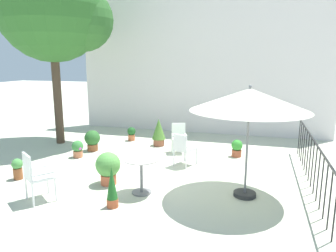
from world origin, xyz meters
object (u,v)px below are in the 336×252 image
object	(u,v)px
patio_umbrella_0	(250,100)
potted_plant_1	(17,168)
potted_plant_5	(159,131)
potted_plant_7	(112,188)
patio_chair_2	(179,136)
cafe_table_0	(141,169)
potted_plant_0	(237,148)
potted_plant_6	(92,140)
potted_plant_2	(131,133)
shade_tree	(54,7)
patio_chair_0	(183,148)
potted_plant_3	(78,148)
potted_plant_4	(108,167)
patio_chair_1	(35,174)

from	to	relation	value
patio_umbrella_0	potted_plant_1	size ratio (longest dim) A/B	4.65
potted_plant_5	potted_plant_7	distance (m)	4.37
patio_chair_2	potted_plant_1	size ratio (longest dim) A/B	1.76
patio_umbrella_0	cafe_table_0	size ratio (longest dim) A/B	3.08
potted_plant_0	potted_plant_6	size ratio (longest dim) A/B	0.78
cafe_table_0	potted_plant_2	world-z (taller)	cafe_table_0
potted_plant_5	potted_plant_2	bearing A→B (deg)	161.19
shade_tree	patio_chair_0	xyz separation A→B (m)	(4.38, -1.18, -3.75)
patio_chair_2	potted_plant_1	distance (m)	4.33
potted_plant_1	potted_plant_3	distance (m)	1.89
cafe_table_0	patio_chair_0	size ratio (longest dim) A/B	0.86
potted_plant_2	potted_plant_6	size ratio (longest dim) A/B	0.74
potted_plant_2	potted_plant_6	distance (m)	1.61
shade_tree	potted_plant_5	xyz separation A→B (m)	(3.16, 0.54, -3.78)
potted_plant_3	potted_plant_4	world-z (taller)	potted_plant_4
potted_plant_3	potted_plant_7	bearing A→B (deg)	-47.57
cafe_table_0	potted_plant_5	size ratio (longest dim) A/B	0.84
potted_plant_7	patio_chair_1	bearing A→B (deg)	-172.95
cafe_table_0	patio_chair_1	size ratio (longest dim) A/B	0.76
potted_plant_4	potted_plant_6	size ratio (longest dim) A/B	1.15
potted_plant_6	potted_plant_7	size ratio (longest dim) A/B	0.80
patio_chair_0	potted_plant_1	world-z (taller)	patio_chair_0
patio_chair_2	potted_plant_2	world-z (taller)	patio_chair_2
patio_umbrella_0	potted_plant_0	distance (m)	3.16
patio_chair_1	potted_plant_7	xyz separation A→B (m)	(1.51, 0.19, -0.18)
shade_tree	patio_chair_2	bearing A→B (deg)	0.00
potted_plant_3	potted_plant_4	distance (m)	2.32
cafe_table_0	potted_plant_0	xyz separation A→B (m)	(1.66, 3.10, -0.26)
potted_plant_1	potted_plant_6	world-z (taller)	potted_plant_6
patio_chair_2	potted_plant_3	xyz separation A→B (m)	(-2.58, -1.28, -0.24)
patio_umbrella_0	potted_plant_5	world-z (taller)	patio_umbrella_0
potted_plant_1	potted_plant_6	size ratio (longest dim) A/B	0.78
patio_umbrella_0	potted_plant_4	world-z (taller)	patio_umbrella_0
patio_chair_0	potted_plant_0	size ratio (longest dim) A/B	1.76
patio_chair_2	patio_chair_0	bearing A→B (deg)	-70.12
potted_plant_1	potted_plant_7	size ratio (longest dim) A/B	0.62
patio_chair_0	potted_plant_7	world-z (taller)	patio_chair_0
potted_plant_0	potted_plant_1	distance (m)	5.63
potted_plant_2	potted_plant_7	distance (m)	4.98
patio_chair_2	shade_tree	bearing A→B (deg)	-180.00
potted_plant_4	patio_chair_0	bearing A→B (deg)	51.88
cafe_table_0	patio_umbrella_0	bearing A→B (deg)	12.18
cafe_table_0	patio_chair_2	xyz separation A→B (m)	(-0.01, 3.06, -0.02)
shade_tree	potted_plant_6	xyz separation A→B (m)	(1.43, -0.57, -3.90)
patio_umbrella_0	potted_plant_1	xyz separation A→B (m)	(-5.01, -0.51, -1.65)
potted_plant_6	potted_plant_5	bearing A→B (deg)	32.45
patio_chair_2	potted_plant_4	xyz separation A→B (m)	(-0.86, -2.82, -0.09)
patio_chair_1	potted_plant_2	world-z (taller)	patio_chair_1
patio_chair_0	patio_umbrella_0	bearing A→B (deg)	-41.93
patio_chair_0	potted_plant_4	xyz separation A→B (m)	(-1.29, -1.64, -0.09)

